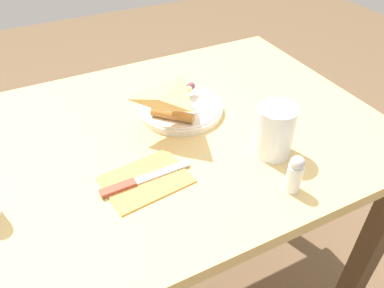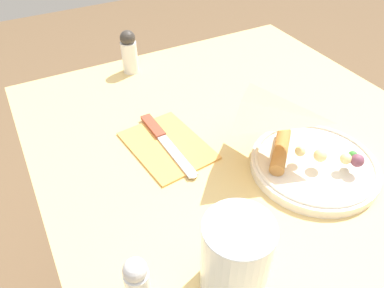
{
  "view_description": "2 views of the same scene",
  "coord_description": "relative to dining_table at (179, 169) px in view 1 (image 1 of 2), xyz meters",
  "views": [
    {
      "loc": [
        -0.29,
        -0.66,
        1.3
      ],
      "look_at": [
        -0.02,
        -0.12,
        0.82
      ],
      "focal_mm": 35.0,
      "sensor_mm": 36.0,
      "label": 1
    },
    {
      "loc": [
        0.34,
        -0.33,
        1.22
      ],
      "look_at": [
        -0.09,
        -0.11,
        0.8
      ],
      "focal_mm": 35.0,
      "sensor_mm": 36.0,
      "label": 2
    }
  ],
  "objects": [
    {
      "name": "plate_pizza",
      "position": [
        0.04,
        0.06,
        0.15
      ],
      "size": [
        0.21,
        0.21,
        0.05
      ],
      "color": "silver",
      "rests_on": "dining_table"
    },
    {
      "name": "salt_shaker",
      "position": [
        0.11,
        -0.28,
        0.18
      ],
      "size": [
        0.03,
        0.03,
        0.08
      ],
      "color": "white",
      "rests_on": "dining_table"
    },
    {
      "name": "milk_glass",
      "position": [
        0.15,
        -0.17,
        0.19
      ],
      "size": [
        0.08,
        0.08,
        0.11
      ],
      "color": "white",
      "rests_on": "dining_table"
    },
    {
      "name": "dining_table",
      "position": [
        0.0,
        0.0,
        0.0
      ],
      "size": [
        0.97,
        0.73,
        0.77
      ],
      "color": "#DBB770",
      "rests_on": "ground_plane"
    },
    {
      "name": "napkin_folded",
      "position": [
        -0.13,
        -0.13,
        0.14
      ],
      "size": [
        0.18,
        0.14,
        0.0
      ],
      "rotation": [
        0.0,
        0.0,
        0.12
      ],
      "color": "#E59E4C",
      "rests_on": "dining_table"
    },
    {
      "name": "butter_knife",
      "position": [
        -0.14,
        -0.13,
        0.14
      ],
      "size": [
        0.19,
        0.02,
        0.01
      ],
      "rotation": [
        0.0,
        0.0,
        0.03
      ],
      "color": "#99422D",
      "rests_on": "napkin_folded"
    }
  ]
}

